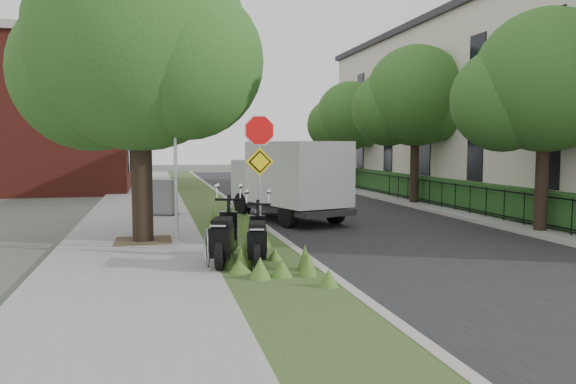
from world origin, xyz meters
The scene contains 22 objects.
ground centered at (0.00, 0.00, 0.00)m, with size 120.00×120.00×0.00m, color #4C5147.
sidewalk_near centered at (-4.25, 10.00, 0.06)m, with size 3.50×60.00×0.12m, color gray.
verge centered at (-1.50, 10.00, 0.06)m, with size 2.00×60.00×0.12m, color #314D21.
kerb_near centered at (-0.50, 10.00, 0.07)m, with size 0.20×60.00×0.13m, color #9E9991.
road centered at (3.00, 10.00, 0.01)m, with size 7.00×60.00×0.01m, color black.
kerb_far centered at (6.50, 10.00, 0.07)m, with size 0.20×60.00×0.13m, color #9E9991.
footpath_far centered at (8.20, 10.00, 0.06)m, with size 3.20×60.00×0.12m, color gray.
street_tree_main centered at (-4.08, 2.86, 4.80)m, with size 6.21×5.54×7.66m.
bare_post centered at (-3.20, 1.80, 2.12)m, with size 0.08×0.08×4.00m.
bike_hoop centered at (-2.70, -0.60, 0.50)m, with size 0.06×0.78×0.77m.
sign_assembly centered at (-1.40, 0.58, 2.33)m, with size 0.94×0.08×3.22m.
fence_far centered at (7.20, 10.00, 0.67)m, with size 0.04×24.00×1.00m.
hedge_far centered at (7.90, 10.00, 0.67)m, with size 1.00×24.00×1.10m, color #19461A.
terrace_houses centered at (11.49, 10.00, 4.16)m, with size 7.40×26.40×8.20m.
brick_building centered at (-9.50, 22.00, 4.21)m, with size 9.40×10.40×8.30m.
far_tree_a centered at (6.94, 2.05, 4.13)m, with size 4.60×4.10×6.22m.
far_tree_b centered at (6.94, 10.05, 4.37)m, with size 4.83×4.31×6.56m.
far_tree_c centered at (6.94, 18.04, 3.95)m, with size 4.37×3.89×5.93m.
scooter_near centered at (-2.36, -0.51, 0.59)m, with size 0.76×1.99×0.97m.
scooter_far centered at (-1.70, -0.75, 0.56)m, with size 0.62×1.87×0.90m.
box_truck centered at (0.71, 6.41, 1.48)m, with size 3.32×5.34×2.26m.
utility_cabinet centered at (-3.41, 8.04, 0.71)m, with size 1.09×0.94×1.23m.
Camera 1 is at (-3.71, -11.75, 2.55)m, focal length 35.00 mm.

